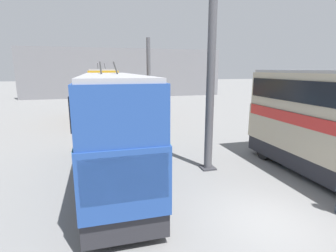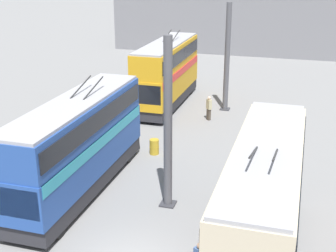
{
  "view_description": "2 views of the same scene",
  "coord_description": "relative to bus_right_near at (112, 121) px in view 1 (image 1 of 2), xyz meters",
  "views": [
    {
      "loc": [
        -6.76,
        5.29,
        4.99
      ],
      "look_at": [
        8.82,
        1.07,
        1.5
      ],
      "focal_mm": 28.0,
      "sensor_mm": 36.0,
      "label": 1
    },
    {
      "loc": [
        -14.08,
        -5.71,
        11.29
      ],
      "look_at": [
        7.75,
        0.83,
        2.98
      ],
      "focal_mm": 50.0,
      "sensor_mm": 36.0,
      "label": 2
    }
  ],
  "objects": [
    {
      "name": "ground_plane",
      "position": [
        -5.12,
        -4.71,
        -2.72
      ],
      "size": [
        240.0,
        240.0,
        0.0
      ],
      "primitive_type": "plane",
      "color": "slate"
    },
    {
      "name": "depot_back_wall",
      "position": [
        36.54,
        -4.71,
        1.62
      ],
      "size": [
        0.5,
        36.0,
        8.68
      ],
      "color": "slate",
      "rests_on": "ground_plane"
    },
    {
      "name": "support_column_near",
      "position": [
        -0.15,
        -4.71,
        1.22
      ],
      "size": [
        0.72,
        0.72,
        8.14
      ],
      "color": "#4C4C51",
      "rests_on": "ground_plane"
    },
    {
      "name": "support_column_far",
      "position": [
        15.34,
        -4.71,
        1.22
      ],
      "size": [
        0.72,
        0.72,
        8.14
      ],
      "color": "#4C4C51",
      "rests_on": "ground_plane"
    },
    {
      "name": "bus_right_near",
      "position": [
        0.0,
        0.0,
        0.0
      ],
      "size": [
        11.1,
        2.54,
        5.4
      ],
      "color": "black",
      "rests_on": "ground_plane"
    },
    {
      "name": "bus_right_far",
      "position": [
        15.19,
        0.0,
        0.13
      ],
      "size": [
        10.39,
        2.54,
        5.65
      ],
      "color": "black",
      "rests_on": "ground_plane"
    },
    {
      "name": "person_aisle_midway",
      "position": [
        12.55,
        -4.0,
        -1.77
      ],
      "size": [
        0.47,
        0.46,
        1.79
      ],
      "rotation": [
        0.0,
        0.0,
        2.33
      ],
      "color": "#473D33",
      "rests_on": "ground_plane"
    },
    {
      "name": "oil_drum",
      "position": [
        5.48,
        -2.16,
        -2.26
      ],
      "size": [
        0.59,
        0.59,
        0.93
      ],
      "color": "#B28E23",
      "rests_on": "ground_plane"
    }
  ]
}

